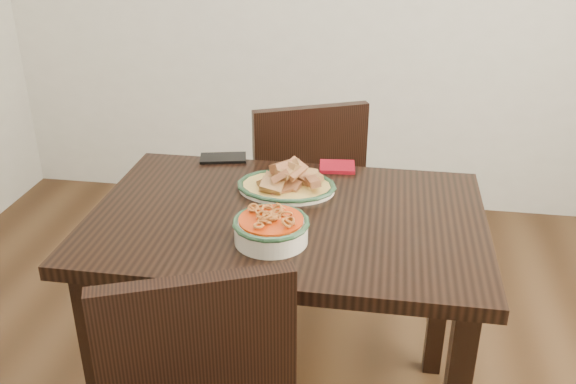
# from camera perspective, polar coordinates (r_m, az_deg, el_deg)

# --- Properties ---
(dining_table) EXTENTS (1.11, 0.74, 0.75)m
(dining_table) POSITION_cam_1_polar(r_m,az_deg,el_deg) (1.87, -0.10, -4.91)
(dining_table) COLOR black
(dining_table) RESTS_ON ground
(chair_far) EXTENTS (0.55, 0.55, 0.89)m
(chair_far) POSITION_cam_1_polar(r_m,az_deg,el_deg) (2.51, 1.24, -0.18)
(chair_far) COLOR black
(chair_far) RESTS_ON ground
(fish_plate) EXTENTS (0.29, 0.23, 0.11)m
(fish_plate) POSITION_cam_1_polar(r_m,az_deg,el_deg) (1.94, -0.14, 1.36)
(fish_plate) COLOR beige
(fish_plate) RESTS_ON dining_table
(noodle_bowl) EXTENTS (0.20, 0.20, 0.08)m
(noodle_bowl) POSITION_cam_1_polar(r_m,az_deg,el_deg) (1.67, -1.51, -3.09)
(noodle_bowl) COLOR beige
(noodle_bowl) RESTS_ON dining_table
(smartphone) EXTENTS (0.17, 0.11, 0.01)m
(smartphone) POSITION_cam_1_polar(r_m,az_deg,el_deg) (2.19, -5.79, 3.03)
(smartphone) COLOR black
(smartphone) RESTS_ON dining_table
(napkin) EXTENTS (0.12, 0.11, 0.01)m
(napkin) POSITION_cam_1_polar(r_m,az_deg,el_deg) (2.11, 4.39, 2.26)
(napkin) COLOR maroon
(napkin) RESTS_ON dining_table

